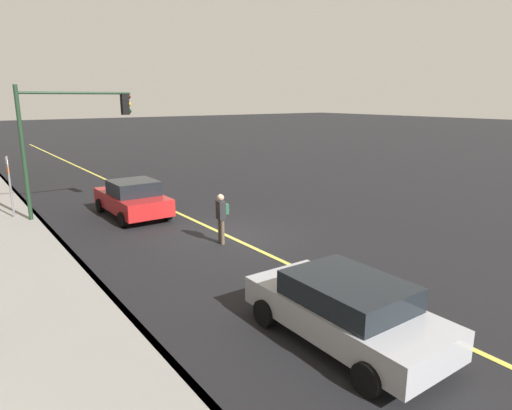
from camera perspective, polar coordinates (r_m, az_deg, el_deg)
ground at (r=16.25m, az=-3.84°, el=-3.90°), size 200.00×200.00×0.00m
sidewalk_slab at (r=14.12m, az=-28.39°, el=-8.01°), size 80.00×3.55×0.15m
curb_edge at (r=14.37m, az=-21.67°, el=-6.93°), size 80.00×0.16×0.15m
lane_stripe_center at (r=16.25m, az=-3.84°, el=-3.88°), size 80.00×0.16×0.01m
car_red at (r=19.35m, az=-15.53°, el=0.84°), size 4.32×2.09×1.55m
car_silver at (r=9.39m, az=11.36°, el=-12.82°), size 4.37×2.07×1.39m
pedestrian_with_backpack at (r=15.13m, az=-4.44°, el=-1.25°), size 0.44×0.41×1.73m
traffic_light_mast at (r=19.67m, az=-22.84°, el=9.15°), size 0.28×4.47×5.36m
street_sign_post at (r=20.32m, az=-29.01°, el=2.48°), size 0.60×0.08×2.64m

